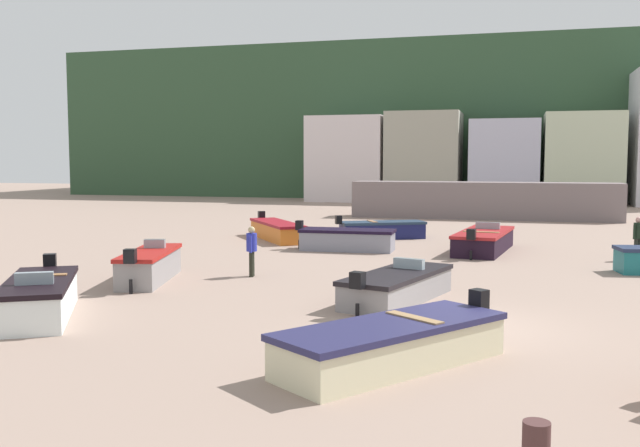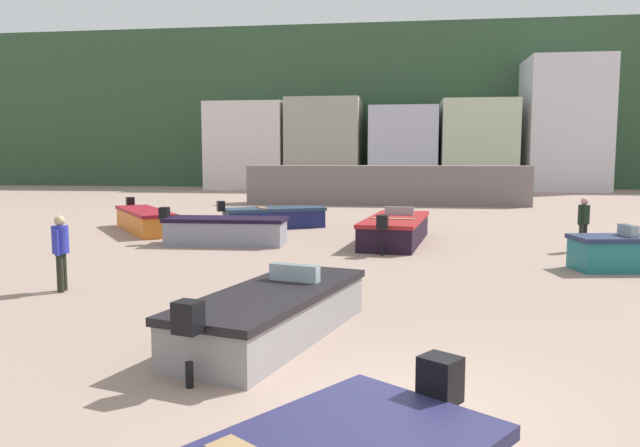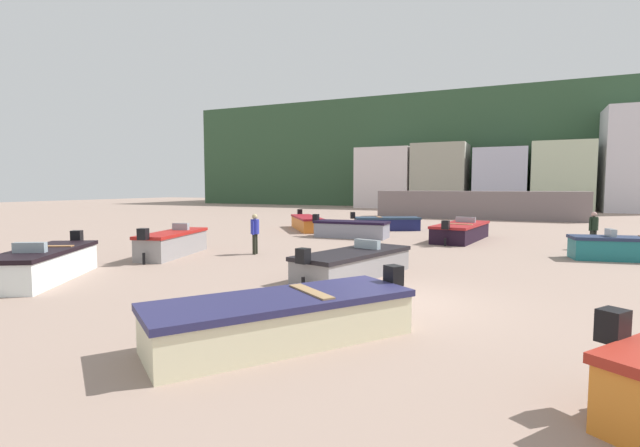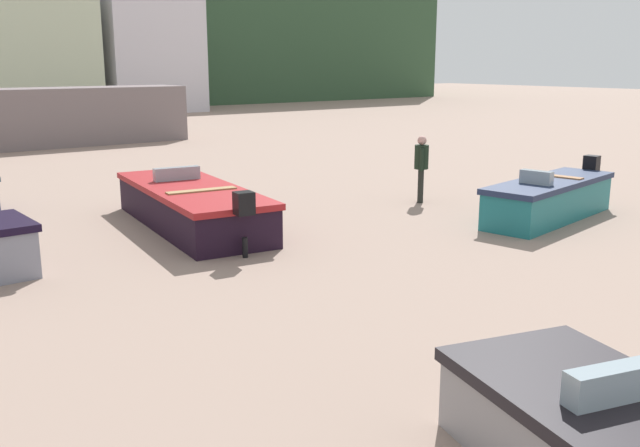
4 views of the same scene
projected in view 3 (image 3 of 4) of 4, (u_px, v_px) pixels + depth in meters
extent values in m
plane|color=gray|center=(392.00, 302.00, 10.67)|extent=(160.00, 160.00, 0.00)
cube|color=#304D32|center=(506.00, 156.00, 70.08)|extent=(90.00, 32.00, 14.99)
cube|color=slate|center=(477.00, 205.00, 38.21)|extent=(16.59, 2.40, 2.33)
cube|color=silver|center=(387.00, 178.00, 58.78)|extent=(6.82, 6.28, 7.60)
cube|color=#A09E8C|center=(441.00, 177.00, 56.09)|extent=(6.31, 6.54, 7.88)
cube|color=silver|center=(500.00, 179.00, 52.67)|extent=(5.75, 5.11, 7.11)
cube|color=beige|center=(561.00, 177.00, 50.29)|extent=(6.17, 5.57, 7.60)
cube|color=silver|center=(638.00, 160.00, 47.52)|extent=(6.47, 6.12, 10.99)
cube|color=#1C6C71|center=(631.00, 250.00, 16.65)|extent=(4.10, 1.79, 0.75)
cube|color=#1F2A48|center=(632.00, 239.00, 16.61)|extent=(4.21, 1.89, 0.12)
cube|color=#8C9EA8|center=(611.00, 233.00, 16.77)|extent=(0.31, 0.70, 0.28)
cube|color=black|center=(461.00, 233.00, 23.00)|extent=(2.31, 5.27, 0.73)
cube|color=maroon|center=(461.00, 225.00, 22.96)|extent=(2.40, 5.38, 0.12)
cube|color=black|center=(446.00, 225.00, 20.63)|extent=(0.35, 0.32, 0.40)
cylinder|color=black|center=(445.00, 242.00, 20.70)|extent=(0.11, 0.11, 0.37)
cube|color=#8C9EA8|center=(466.00, 220.00, 23.70)|extent=(1.02, 0.33, 0.28)
cube|color=#9A794A|center=(458.00, 225.00, 22.42)|extent=(1.44, 0.42, 0.08)
cube|color=gray|center=(352.00, 230.00, 24.18)|extent=(3.82, 1.54, 0.76)
cube|color=black|center=(352.00, 222.00, 24.14)|extent=(3.92, 1.62, 0.12)
cube|color=black|center=(316.00, 218.00, 24.92)|extent=(0.29, 0.33, 0.40)
cylinder|color=black|center=(316.00, 232.00, 24.98)|extent=(0.10, 0.10, 0.38)
cube|color=#181D51|center=(387.00, 225.00, 28.26)|extent=(4.08, 2.96, 0.70)
cube|color=#21334A|center=(387.00, 218.00, 28.23)|extent=(4.20, 3.08, 0.12)
cube|color=black|center=(353.00, 215.00, 28.09)|extent=(0.40, 0.41, 0.40)
cylinder|color=black|center=(353.00, 228.00, 28.15)|extent=(0.13, 0.13, 0.35)
cube|color=#906746|center=(379.00, 217.00, 28.19)|extent=(0.72, 1.09, 0.08)
cube|color=gray|center=(353.00, 266.00, 13.72)|extent=(2.51, 4.42, 0.65)
cube|color=black|center=(354.00, 253.00, 13.69)|extent=(2.61, 4.54, 0.12)
cube|color=black|center=(303.00, 256.00, 11.93)|extent=(0.38, 0.36, 0.40)
cylinder|color=black|center=(303.00, 283.00, 11.99)|extent=(0.12, 0.12, 0.33)
cube|color=#8C9EA8|center=(367.00, 244.00, 14.24)|extent=(0.88, 0.42, 0.28)
cube|color=white|center=(44.00, 267.00, 13.09)|extent=(3.24, 4.24, 0.80)
cube|color=black|center=(44.00, 251.00, 13.06)|extent=(3.36, 4.37, 0.12)
cube|color=black|center=(77.00, 236.00, 15.25)|extent=(0.42, 0.40, 0.40)
cylinder|color=black|center=(78.00, 261.00, 15.32)|extent=(0.14, 0.14, 0.40)
cube|color=#8C9EA8|center=(30.00, 248.00, 12.33)|extent=(0.82, 0.59, 0.28)
cube|color=#9D6A3F|center=(52.00, 247.00, 13.56)|extent=(1.14, 0.79, 0.08)
cube|color=gray|center=(173.00, 245.00, 17.86)|extent=(2.05, 4.03, 0.83)
cube|color=#A01A16|center=(173.00, 233.00, 17.83)|extent=(2.15, 4.15, 0.12)
cube|color=black|center=(143.00, 234.00, 15.73)|extent=(0.38, 0.35, 0.40)
cylinder|color=black|center=(144.00, 259.00, 15.80)|extent=(0.12, 0.12, 0.41)
cube|color=#8C9EA8|center=(181.00, 227.00, 18.48)|extent=(0.69, 0.36, 0.28)
cube|color=beige|center=(282.00, 323.00, 7.89)|extent=(3.88, 4.58, 0.70)
cube|color=#25244D|center=(282.00, 300.00, 7.86)|extent=(4.00, 4.70, 0.12)
cube|color=black|center=(394.00, 275.00, 9.07)|extent=(0.42, 0.41, 0.40)
cylinder|color=black|center=(393.00, 313.00, 9.14)|extent=(0.14, 0.14, 0.35)
cube|color=#99764D|center=(311.00, 293.00, 8.14)|extent=(1.18, 0.94, 0.08)
cube|color=black|center=(613.00, 326.00, 5.50)|extent=(0.41, 0.42, 0.40)
cylinder|color=black|center=(609.00, 392.00, 5.57)|extent=(0.14, 0.14, 0.39)
cube|color=orange|center=(307.00, 224.00, 28.53)|extent=(3.87, 4.69, 0.72)
cube|color=maroon|center=(307.00, 217.00, 28.50)|extent=(3.99, 4.82, 0.12)
cube|color=black|center=(300.00, 212.00, 31.07)|extent=(0.42, 0.41, 0.40)
cylinder|color=black|center=(300.00, 224.00, 31.13)|extent=(0.14, 0.14, 0.36)
cylinder|color=black|center=(595.00, 239.00, 19.81)|extent=(0.20, 0.20, 0.82)
cylinder|color=black|center=(591.00, 240.00, 19.74)|extent=(0.20, 0.20, 0.82)
cylinder|color=black|center=(594.00, 224.00, 19.72)|extent=(0.48, 0.48, 0.58)
cylinder|color=black|center=(597.00, 224.00, 19.80)|extent=(0.13, 0.13, 0.54)
cylinder|color=black|center=(590.00, 225.00, 19.64)|extent=(0.13, 0.13, 0.54)
sphere|color=tan|center=(594.00, 214.00, 19.68)|extent=(0.31, 0.31, 0.22)
cylinder|color=black|center=(256.00, 244.00, 18.33)|extent=(0.16, 0.16, 0.82)
cylinder|color=black|center=(254.00, 244.00, 18.14)|extent=(0.16, 0.16, 0.82)
cylinder|color=#282F9F|center=(255.00, 227.00, 18.18)|extent=(0.40, 0.40, 0.58)
cylinder|color=#282F9F|center=(257.00, 227.00, 18.39)|extent=(0.11, 0.11, 0.54)
cylinder|color=#282F9F|center=(253.00, 228.00, 17.97)|extent=(0.11, 0.11, 0.54)
sphere|color=tan|center=(255.00, 217.00, 18.14)|extent=(0.26, 0.26, 0.22)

